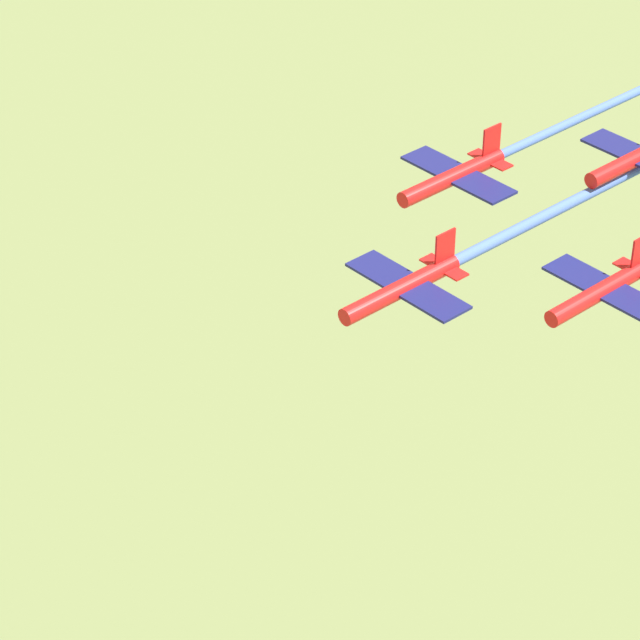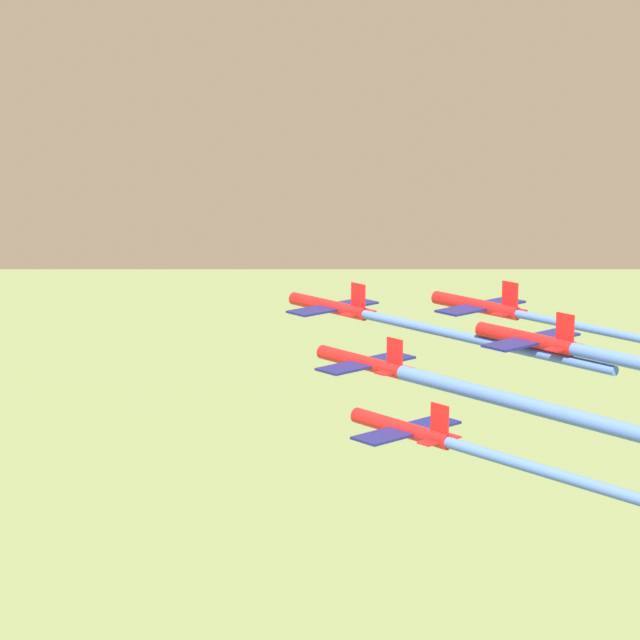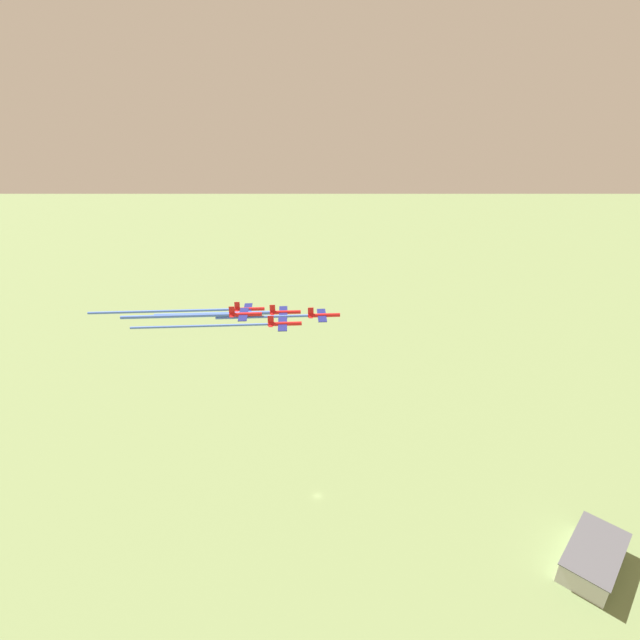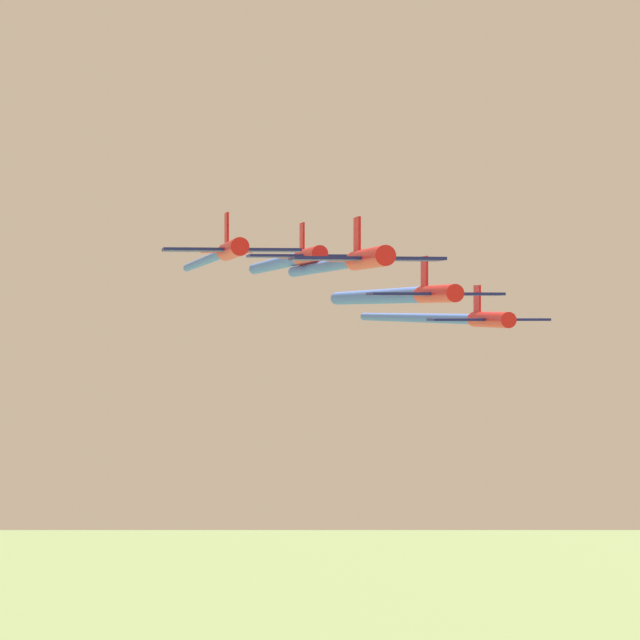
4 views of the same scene
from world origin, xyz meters
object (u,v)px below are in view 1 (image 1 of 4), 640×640
(jet_0, at_px, (405,286))
(jet_1, at_px, (604,289))
(jet_2, at_px, (456,175))
(jet_4, at_px, (638,157))

(jet_0, bearing_deg, jet_1, -120.47)
(jet_2, relative_size, jet_4, 1.00)
(jet_1, bearing_deg, jet_2, 0.00)
(jet_4, bearing_deg, jet_0, 90.00)
(jet_1, height_order, jet_4, jet_4)
(jet_2, distance_m, jet_4, 14.15)
(jet_2, height_order, jet_4, jet_4)
(jet_2, bearing_deg, jet_1, -180.00)
(jet_0, distance_m, jet_2, 14.18)
(jet_0, height_order, jet_4, jet_4)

